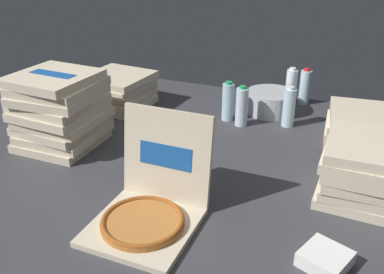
{
  "coord_description": "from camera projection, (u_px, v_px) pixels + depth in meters",
  "views": [
    {
      "loc": [
        0.68,
        -1.49,
        0.98
      ],
      "look_at": [
        0.01,
        0.1,
        0.14
      ],
      "focal_mm": 38.78,
      "sensor_mm": 36.0,
      "label": 1
    }
  ],
  "objects": [
    {
      "name": "water_bottle_3",
      "position": [
        305.0,
        87.0,
        2.63
      ],
      "size": [
        0.07,
        0.07,
        0.23
      ],
      "color": "silver",
      "rests_on": "ground_plane"
    },
    {
      "name": "ground_plane",
      "position": [
        182.0,
        175.0,
        1.9
      ],
      "size": [
        3.2,
        2.4,
        0.02
      ],
      "primitive_type": "cube",
      "color": "#38383D"
    },
    {
      "name": "napkin_pile",
      "position": [
        325.0,
        259.0,
        1.36
      ],
      "size": [
        0.19,
        0.19,
        0.05
      ],
      "primitive_type": "cube",
      "rotation": [
        0.0,
        0.0,
        -0.37
      ],
      "color": "white",
      "rests_on": "ground_plane"
    },
    {
      "name": "pizza_stack_right_mid",
      "position": [
        372.0,
        171.0,
        1.67
      ],
      "size": [
        0.4,
        0.39,
        0.25
      ],
      "color": "beige",
      "rests_on": "ground_plane"
    },
    {
      "name": "open_pizza_box",
      "position": [
        150.0,
        204.0,
        1.55
      ],
      "size": [
        0.37,
        0.43,
        0.39
      ],
      "color": "beige",
      "rests_on": "ground_plane"
    },
    {
      "name": "water_bottle_4",
      "position": [
        289.0,
        107.0,
        2.32
      ],
      "size": [
        0.07,
        0.07,
        0.23
      ],
      "color": "silver",
      "rests_on": "ground_plane"
    },
    {
      "name": "pizza_stack_right_far",
      "position": [
        60.0,
        110.0,
        2.08
      ],
      "size": [
        0.41,
        0.4,
        0.38
      ],
      "color": "beige",
      "rests_on": "ground_plane"
    },
    {
      "name": "pizza_stack_right_near",
      "position": [
        118.0,
        90.0,
        2.6
      ],
      "size": [
        0.41,
        0.41,
        0.21
      ],
      "color": "beige",
      "rests_on": "ground_plane"
    },
    {
      "name": "water_bottle_2",
      "position": [
        242.0,
        107.0,
        2.33
      ],
      "size": [
        0.07,
        0.07,
        0.23
      ],
      "color": "silver",
      "rests_on": "ground_plane"
    },
    {
      "name": "water_bottle_0",
      "position": [
        291.0,
        86.0,
        2.64
      ],
      "size": [
        0.07,
        0.07,
        0.23
      ],
      "color": "white",
      "rests_on": "ground_plane"
    },
    {
      "name": "pizza_stack_center_near",
      "position": [
        365.0,
        126.0,
        2.16
      ],
      "size": [
        0.41,
        0.41,
        0.17
      ],
      "color": "beige",
      "rests_on": "ground_plane"
    },
    {
      "name": "water_bottle_1",
      "position": [
        229.0,
        102.0,
        2.4
      ],
      "size": [
        0.07,
        0.07,
        0.23
      ],
      "color": "silver",
      "rests_on": "ground_plane"
    },
    {
      "name": "ice_bucket",
      "position": [
        271.0,
        102.0,
        2.52
      ],
      "size": [
        0.3,
        0.3,
        0.13
      ],
      "primitive_type": "cylinder",
      "color": "#B7BABF",
      "rests_on": "ground_plane"
    }
  ]
}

